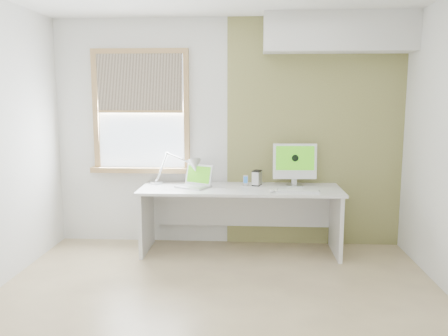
# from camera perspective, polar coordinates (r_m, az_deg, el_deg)

# --- Properties ---
(room) EXTENTS (4.04, 3.54, 2.64)m
(room) POSITION_cam_1_polar(r_m,az_deg,el_deg) (3.60, -0.94, 2.17)
(room) COLOR tan
(room) RESTS_ON ground
(accent_wall) EXTENTS (2.00, 0.02, 2.60)m
(accent_wall) POSITION_cam_1_polar(r_m,az_deg,el_deg) (5.37, 11.16, 4.19)
(accent_wall) COLOR olive
(accent_wall) RESTS_ON room
(soffit) EXTENTS (1.60, 0.40, 0.42)m
(soffit) POSITION_cam_1_polar(r_m,az_deg,el_deg) (5.27, 14.03, 16.01)
(soffit) COLOR white
(soffit) RESTS_ON room
(window) EXTENTS (1.20, 0.14, 1.42)m
(window) POSITION_cam_1_polar(r_m,az_deg,el_deg) (5.43, -10.27, 6.85)
(window) COLOR #B0854D
(window) RESTS_ON room
(desk) EXTENTS (2.20, 0.70, 0.73)m
(desk) POSITION_cam_1_polar(r_m,az_deg,el_deg) (5.15, 2.05, -4.47)
(desk) COLOR silver
(desk) RESTS_ON room
(desk_lamp) EXTENTS (0.64, 0.26, 0.37)m
(desk_lamp) POSITION_cam_1_polar(r_m,az_deg,el_deg) (5.22, -4.55, 0.03)
(desk_lamp) COLOR silver
(desk_lamp) RESTS_ON desk
(laptop) EXTENTS (0.43, 0.40, 0.24)m
(laptop) POSITION_cam_1_polar(r_m,az_deg,el_deg) (5.11, -3.57, -1.66)
(laptop) COLOR silver
(laptop) RESTS_ON desk
(phone_dock) EXTENTS (0.07, 0.07, 0.12)m
(phone_dock) POSITION_cam_1_polar(r_m,az_deg,el_deg) (5.16, 2.68, -1.85)
(phone_dock) COLOR silver
(phone_dock) RESTS_ON desk
(external_drive) EXTENTS (0.12, 0.15, 0.17)m
(external_drive) POSITION_cam_1_polar(r_m,az_deg,el_deg) (5.19, 4.11, -1.23)
(external_drive) COLOR silver
(external_drive) RESTS_ON desk
(imac) EXTENTS (0.49, 0.16, 0.47)m
(imac) POSITION_cam_1_polar(r_m,az_deg,el_deg) (5.19, 8.75, 0.72)
(imac) COLOR silver
(imac) RESTS_ON desk
(keyboard) EXTENTS (0.46, 0.18, 0.02)m
(keyboard) POSITION_cam_1_polar(r_m,az_deg,el_deg) (4.89, 9.17, -2.83)
(keyboard) COLOR white
(keyboard) RESTS_ON desk
(mouse) EXTENTS (0.07, 0.10, 0.03)m
(mouse) POSITION_cam_1_polar(r_m,az_deg,el_deg) (4.85, 6.00, -2.81)
(mouse) COLOR white
(mouse) RESTS_ON desk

